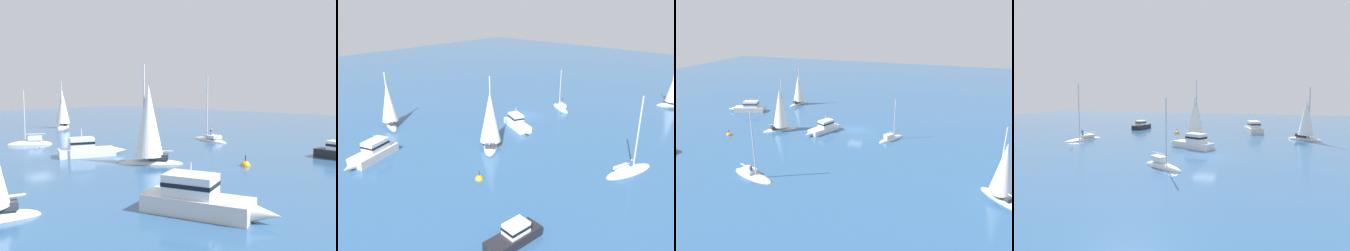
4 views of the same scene
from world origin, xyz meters
TOP-DOWN VIEW (x-y plane):
  - ground_plane at (0.00, 0.00)m, footprint 160.00×160.00m
  - yacht at (4.20, -12.02)m, footprint 5.16×5.49m
  - powerboat at (-3.49, -23.81)m, footprint 3.92×7.54m
  - launch at (18.28, -24.10)m, footprint 2.20×6.02m
  - sloop at (2.42, 6.79)m, footprint 5.00×3.74m
  - yacht_1 at (20.17, -6.96)m, footprint 3.75×6.80m
  - yacht_2 at (-11.77, -16.65)m, footprint 5.21×2.93m
  - launch_1 at (2.59, -4.78)m, footprint 6.80×4.06m
  - channel_buoy at (9.26, -18.90)m, footprint 0.87×0.87m

SIDE VIEW (x-z plane):
  - ground_plane at x=0.00m, z-range 0.00..0.00m
  - channel_buoy at x=9.26m, z-range -0.68..0.68m
  - sloop at x=2.42m, z-range -3.40..3.64m
  - yacht_1 at x=20.17m, z-range -4.27..4.58m
  - launch at x=18.28m, z-range -0.20..1.52m
  - launch_1 at x=2.59m, z-range -0.67..2.15m
  - powerboat at x=-3.49m, z-range -0.54..2.23m
  - yacht_2 at x=-11.77m, z-range -1.26..7.13m
  - yacht at x=4.20m, z-range -1.41..7.93m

